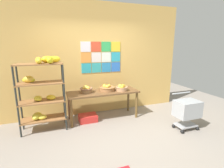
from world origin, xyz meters
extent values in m
plane|color=gray|center=(0.00, 0.00, 0.00)|extent=(9.17, 9.17, 0.00)
cube|color=tan|center=(0.00, 1.61, 1.46)|extent=(5.04, 0.06, 2.93)
cube|color=silver|center=(-0.21, 1.58, 1.80)|extent=(0.26, 0.01, 0.26)
cube|color=#D9452B|center=(0.06, 1.58, 1.80)|extent=(0.26, 0.01, 0.26)
cube|color=green|center=(0.34, 1.58, 1.80)|extent=(0.26, 0.01, 0.26)
cube|color=yellow|center=(0.61, 1.58, 1.80)|extent=(0.26, 0.01, 0.26)
cube|color=orange|center=(-0.21, 1.58, 1.53)|extent=(0.26, 0.01, 0.26)
cube|color=silver|center=(0.06, 1.58, 1.53)|extent=(0.26, 0.01, 0.26)
cube|color=silver|center=(0.34, 1.58, 1.53)|extent=(0.26, 0.01, 0.26)
cube|color=#2CA0B9|center=(0.61, 1.58, 1.53)|extent=(0.26, 0.01, 0.26)
cube|color=teal|center=(-0.21, 1.58, 1.26)|extent=(0.26, 0.01, 0.26)
cube|color=teal|center=(0.06, 1.58, 1.26)|extent=(0.26, 0.01, 0.26)
cube|color=#2A84BE|center=(0.34, 1.58, 1.26)|extent=(0.26, 0.01, 0.26)
cube|color=blue|center=(0.61, 1.58, 1.26)|extent=(0.26, 0.01, 0.26)
cylinder|color=#272A27|center=(-1.76, 0.80, 0.74)|extent=(0.04, 0.04, 1.48)
cylinder|color=#272A27|center=(-0.85, 0.80, 0.74)|extent=(0.04, 0.04, 1.48)
cylinder|color=#272A27|center=(-1.76, 1.16, 0.74)|extent=(0.04, 0.04, 1.48)
cylinder|color=#272A27|center=(-0.85, 1.16, 0.74)|extent=(0.04, 0.04, 1.48)
cube|color=#936238|center=(-1.30, 0.98, 0.26)|extent=(0.94, 0.39, 0.03)
ellipsoid|color=yellow|center=(-1.43, 1.05, 0.33)|extent=(0.22, 0.25, 0.12)
ellipsoid|color=yellow|center=(-1.35, 0.94, 0.33)|extent=(0.25, 0.21, 0.10)
ellipsoid|color=yellow|center=(-1.46, 0.98, 0.34)|extent=(0.22, 0.31, 0.13)
cube|color=#936238|center=(-1.30, 0.98, 0.66)|extent=(0.94, 0.39, 0.02)
ellipsoid|color=yellow|center=(-1.39, 1.02, 0.73)|extent=(0.21, 0.26, 0.11)
ellipsoid|color=yellow|center=(-1.13, 1.00, 0.73)|extent=(0.25, 0.23, 0.10)
cube|color=#936238|center=(-1.30, 0.98, 1.06)|extent=(0.94, 0.39, 0.02)
ellipsoid|color=yellow|center=(-1.53, 1.06, 1.15)|extent=(0.24, 0.19, 0.14)
ellipsoid|color=yellow|center=(-1.54, 1.07, 1.13)|extent=(0.29, 0.21, 0.10)
cube|color=#936238|center=(-1.30, 0.98, 1.47)|extent=(0.94, 0.39, 0.02)
ellipsoid|color=yellow|center=(-1.08, 0.85, 1.55)|extent=(0.18, 0.25, 0.15)
ellipsoid|color=yellow|center=(-1.30, 0.91, 1.55)|extent=(0.16, 0.28, 0.14)
ellipsoid|color=yellow|center=(-0.99, 1.09, 1.55)|extent=(0.25, 0.16, 0.14)
ellipsoid|color=yellow|center=(-1.15, 1.03, 1.55)|extent=(0.23, 0.17, 0.14)
cube|color=brown|center=(0.10, 1.13, 0.70)|extent=(1.77, 0.62, 0.04)
cylinder|color=brown|center=(-0.72, 0.88, 0.34)|extent=(0.06, 0.06, 0.68)
cylinder|color=brown|center=(0.92, 0.88, 0.34)|extent=(0.06, 0.06, 0.68)
cylinder|color=brown|center=(-0.72, 1.38, 0.34)|extent=(0.06, 0.06, 0.68)
cylinder|color=brown|center=(0.92, 1.38, 0.34)|extent=(0.06, 0.06, 0.68)
cylinder|color=#97653C|center=(0.22, 1.16, 0.76)|extent=(0.37, 0.37, 0.09)
torus|color=#9D6936|center=(0.22, 1.16, 0.81)|extent=(0.40, 0.40, 0.02)
sphere|color=gold|center=(0.17, 1.22, 0.82)|extent=(0.09, 0.09, 0.09)
sphere|color=gold|center=(0.18, 1.26, 0.82)|extent=(0.10, 0.10, 0.10)
sphere|color=gold|center=(0.21, 1.12, 0.83)|extent=(0.10, 0.10, 0.10)
sphere|color=gold|center=(0.28, 1.19, 0.83)|extent=(0.09, 0.09, 0.09)
sphere|color=gold|center=(0.25, 1.16, 0.82)|extent=(0.08, 0.08, 0.08)
cylinder|color=olive|center=(-0.31, 1.16, 0.77)|extent=(0.28, 0.28, 0.10)
torus|color=#8C5F46|center=(-0.31, 1.16, 0.82)|extent=(0.31, 0.31, 0.03)
sphere|color=gold|center=(-0.36, 1.15, 0.84)|extent=(0.09, 0.09, 0.09)
sphere|color=gold|center=(-0.31, 1.16, 0.84)|extent=(0.10, 0.10, 0.10)
sphere|color=gold|center=(-0.31, 1.13, 0.83)|extent=(0.11, 0.11, 0.11)
sphere|color=gold|center=(-0.32, 1.20, 0.84)|extent=(0.10, 0.10, 0.10)
sphere|color=gold|center=(-0.28, 1.09, 0.84)|extent=(0.09, 0.09, 0.09)
cylinder|color=tan|center=(0.57, 1.03, 0.76)|extent=(0.28, 0.28, 0.09)
torus|color=tan|center=(0.57, 1.03, 0.81)|extent=(0.30, 0.30, 0.02)
sphere|color=gold|center=(0.56, 0.98, 0.83)|extent=(0.10, 0.10, 0.10)
sphere|color=gold|center=(0.53, 1.06, 0.83)|extent=(0.10, 0.10, 0.10)
sphere|color=gold|center=(0.60, 1.03, 0.83)|extent=(0.10, 0.10, 0.10)
sphere|color=gold|center=(0.55, 1.04, 0.82)|extent=(0.09, 0.09, 0.09)
sphere|color=gold|center=(0.54, 0.95, 0.83)|extent=(0.10, 0.10, 0.10)
sphere|color=gold|center=(0.65, 1.05, 0.82)|extent=(0.08, 0.08, 0.08)
cube|color=red|center=(-0.31, 1.08, 0.08)|extent=(0.44, 0.33, 0.17)
sphere|color=black|center=(1.46, -0.19, 0.04)|extent=(0.08, 0.08, 0.08)
sphere|color=black|center=(1.88, -0.19, 0.04)|extent=(0.08, 0.08, 0.08)
sphere|color=black|center=(1.46, 0.08, 0.04)|extent=(0.08, 0.08, 0.08)
sphere|color=black|center=(1.88, 0.08, 0.04)|extent=(0.08, 0.08, 0.08)
cube|color=#A5A8AD|center=(1.67, -0.06, 0.10)|extent=(0.44, 0.29, 0.03)
cube|color=#9FA4A8|center=(1.67, -0.06, 0.48)|extent=(0.52, 0.37, 0.36)
cylinder|color=#9FA4A8|center=(1.67, 0.16, 0.78)|extent=(0.49, 0.03, 0.03)
camera|label=1|loc=(-1.06, -2.76, 1.84)|focal=26.96mm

